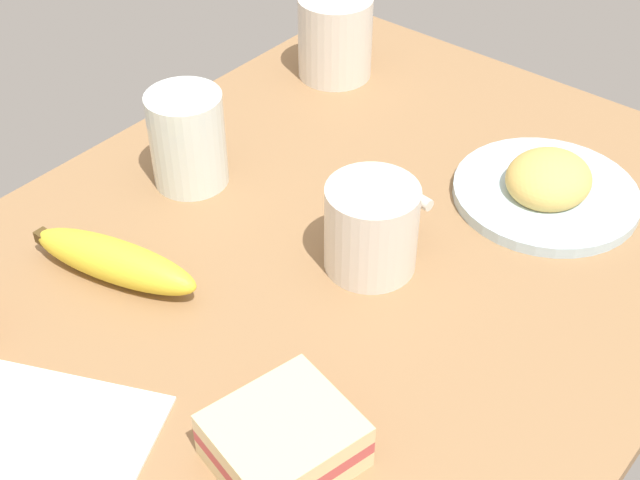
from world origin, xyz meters
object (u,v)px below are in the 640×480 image
object	(u,v)px
sandwich_side	(284,441)
coffee_mug_black	(372,226)
coffee_mug_milky	(335,36)
plate_of_food	(547,187)
paper_napkin	(29,461)
banana	(114,261)
glass_of_milk	(188,143)

from	to	relation	value
sandwich_side	coffee_mug_black	bearing A→B (deg)	20.97
coffee_mug_milky	sandwich_side	size ratio (longest dim) A/B	0.95
plate_of_food	coffee_mug_milky	size ratio (longest dim) A/B	1.71
sandwich_side	paper_napkin	distance (cm)	19.16
coffee_mug_black	banana	world-z (taller)	coffee_mug_black
sandwich_side	paper_napkin	bearing A→B (deg)	130.47
glass_of_milk	paper_napkin	distance (cm)	36.86
glass_of_milk	plate_of_food	bearing A→B (deg)	-55.56
coffee_mug_black	sandwich_side	xyz separation A→B (cm)	(-21.69, -8.31, -2.28)
paper_napkin	sandwich_side	bearing A→B (deg)	-49.53
coffee_mug_milky	banana	xyz separation A→B (cm)	(-42.27, -8.15, -3.16)
coffee_mug_black	coffee_mug_milky	distance (cm)	35.96
sandwich_side	glass_of_milk	distance (cm)	37.06
coffee_mug_black	coffee_mug_milky	xyz separation A→B (cm)	(25.84, 25.01, 0.72)
coffee_mug_black	glass_of_milk	size ratio (longest dim) A/B	1.07
glass_of_milk	banana	xyz separation A→B (cm)	(-15.09, -5.71, -2.56)
coffee_mug_black	glass_of_milk	bearing A→B (deg)	93.40
coffee_mug_milky	glass_of_milk	world-z (taller)	glass_of_milk
coffee_mug_black	banana	bearing A→B (deg)	134.27
paper_napkin	plate_of_food	bearing A→B (deg)	-14.70
banana	plate_of_food	bearing A→B (deg)	-34.51
sandwich_side	banana	bearing A→B (deg)	78.21
coffee_mug_black	banana	xyz separation A→B (cm)	(-16.43, 16.86, -2.44)
glass_of_milk	paper_napkin	size ratio (longest dim) A/B	0.61
plate_of_food	banana	bearing A→B (deg)	145.49
sandwich_side	coffee_mug_milky	bearing A→B (deg)	35.04
coffee_mug_milky	paper_napkin	bearing A→B (deg)	-162.55
glass_of_milk	banana	world-z (taller)	glass_of_milk
coffee_mug_milky	glass_of_milk	xyz separation A→B (cm)	(-27.17, -2.44, -0.60)
sandwich_side	paper_napkin	size ratio (longest dim) A/B	0.70
sandwich_side	glass_of_milk	xyz separation A→B (cm)	(20.35, 30.88, 2.40)
coffee_mug_milky	paper_napkin	distance (cm)	62.98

